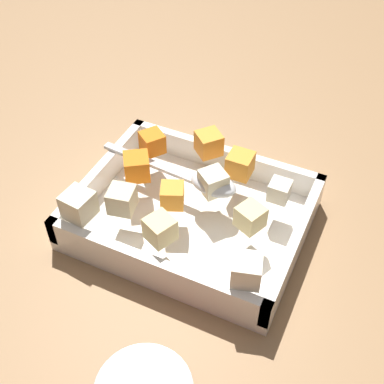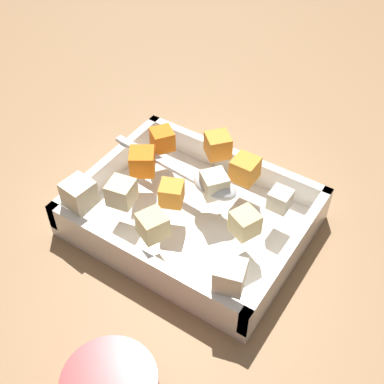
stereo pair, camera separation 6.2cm
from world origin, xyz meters
TOP-DOWN VIEW (x-y plane):
  - ground_plane at (0.00, 0.00)m, footprint 4.00×4.00m
  - baking_dish at (-0.02, 0.01)m, footprint 0.28×0.22m
  - carrot_chunk_near_left at (-0.10, 0.07)m, footprint 0.04×0.04m
  - carrot_chunk_under_handle at (0.02, 0.08)m, footprint 0.03×0.03m
  - carrot_chunk_far_left at (-0.04, -0.01)m, footprint 0.04×0.04m
  - carrot_chunk_heap_side at (-0.03, 0.10)m, footprint 0.04×0.04m
  - carrot_chunk_near_right at (-0.10, 0.02)m, footprint 0.04×0.04m
  - potato_chunk_far_right at (-0.09, -0.04)m, footprint 0.04×0.04m
  - potato_chunk_corner_nw at (-0.02, -0.06)m, footprint 0.04×0.04m
  - potato_chunk_front_center at (-0.00, 0.03)m, footprint 0.04×0.04m
  - potato_chunk_near_spoon at (-0.13, -0.07)m, footprint 0.04×0.04m
  - potato_chunk_mid_right at (0.06, 0.00)m, footprint 0.04×0.04m
  - parsnip_chunk_heap_top at (0.08, 0.06)m, footprint 0.02×0.02m
  - parsnip_chunk_center at (0.09, -0.07)m, footprint 0.04×0.04m
  - serving_spoon at (-0.01, 0.04)m, footprint 0.20×0.04m

SIDE VIEW (x-z plane):
  - ground_plane at x=0.00m, z-range 0.00..0.00m
  - baking_dish at x=-0.02m, z-range -0.01..0.04m
  - serving_spoon at x=-0.01m, z-range 0.05..0.07m
  - parsnip_chunk_heap_top at x=0.08m, z-range 0.05..0.08m
  - carrot_chunk_far_left at x=-0.04m, z-range 0.05..0.08m
  - carrot_chunk_near_left at x=-0.10m, z-range 0.05..0.08m
  - potato_chunk_mid_right at x=0.06m, z-range 0.05..0.08m
  - potato_chunk_front_center at x=0.00m, z-range 0.05..0.08m
  - potato_chunk_corner_nw at x=-0.02m, z-range 0.05..0.08m
  - potato_chunk_far_right at x=-0.09m, z-range 0.05..0.08m
  - carrot_chunk_heap_side at x=-0.03m, z-range 0.05..0.08m
  - carrot_chunk_under_handle at x=0.02m, z-range 0.05..0.08m
  - parsnip_chunk_center at x=0.09m, z-range 0.05..0.08m
  - carrot_chunk_near_right at x=-0.10m, z-range 0.05..0.08m
  - potato_chunk_near_spoon at x=-0.13m, z-range 0.05..0.08m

